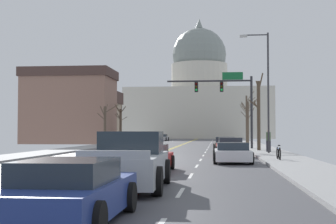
{
  "coord_description": "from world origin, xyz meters",
  "views": [
    {
      "loc": [
        4.59,
        -32.76,
        1.75
      ],
      "look_at": [
        -1.42,
        25.06,
        3.98
      ],
      "focal_mm": 52.3,
      "sensor_mm": 36.0,
      "label": 1
    }
  ],
  "objects_px": {
    "sedan_oncoming_01": "(144,140)",
    "sedan_near_02": "(232,153)",
    "signal_gantry": "(228,94)",
    "sedan_near_05": "(69,193)",
    "sedan_oncoming_02": "(151,139)",
    "sedan_near_03": "(148,159)",
    "pedestrian_00": "(268,139)",
    "sedan_near_01": "(230,148)",
    "street_lamp_right": "(265,83)",
    "pickup_truck_near_04": "(129,163)",
    "sedan_near_00": "(225,145)",
    "sedan_oncoming_00": "(124,143)",
    "bicycle_parked": "(279,153)",
    "sedan_oncoming_03": "(162,138)"
  },
  "relations": [
    {
      "from": "sedan_oncoming_01",
      "to": "sedan_near_02",
      "type": "bearing_deg",
      "value": -73.78
    },
    {
      "from": "signal_gantry",
      "to": "sedan_near_05",
      "type": "relative_size",
      "value": 1.76
    },
    {
      "from": "sedan_near_05",
      "to": "sedan_oncoming_02",
      "type": "height_order",
      "value": "sedan_oncoming_02"
    },
    {
      "from": "sedan_near_02",
      "to": "sedan_near_03",
      "type": "relative_size",
      "value": 1.02
    },
    {
      "from": "sedan_near_02",
      "to": "pedestrian_00",
      "type": "height_order",
      "value": "pedestrian_00"
    },
    {
      "from": "sedan_near_01",
      "to": "pedestrian_00",
      "type": "bearing_deg",
      "value": 54.06
    },
    {
      "from": "street_lamp_right",
      "to": "pickup_truck_near_04",
      "type": "height_order",
      "value": "street_lamp_right"
    },
    {
      "from": "sedan_near_00",
      "to": "sedan_oncoming_01",
      "type": "relative_size",
      "value": 1.03
    },
    {
      "from": "sedan_oncoming_00",
      "to": "bicycle_parked",
      "type": "height_order",
      "value": "sedan_oncoming_00"
    },
    {
      "from": "pickup_truck_near_04",
      "to": "sedan_oncoming_02",
      "type": "bearing_deg",
      "value": 97.19
    },
    {
      "from": "sedan_oncoming_00",
      "to": "sedan_oncoming_03",
      "type": "height_order",
      "value": "sedan_oncoming_03"
    },
    {
      "from": "sedan_near_05",
      "to": "sedan_oncoming_03",
      "type": "distance_m",
      "value": 75.79
    },
    {
      "from": "sedan_near_00",
      "to": "sedan_near_05",
      "type": "height_order",
      "value": "sedan_near_00"
    },
    {
      "from": "sedan_near_02",
      "to": "sedan_oncoming_00",
      "type": "relative_size",
      "value": 0.92
    },
    {
      "from": "sedan_near_00",
      "to": "sedan_near_01",
      "type": "bearing_deg",
      "value": -88.04
    },
    {
      "from": "signal_gantry",
      "to": "street_lamp_right",
      "type": "relative_size",
      "value": 0.9
    },
    {
      "from": "signal_gantry",
      "to": "sedan_near_05",
      "type": "distance_m",
      "value": 36.84
    },
    {
      "from": "pickup_truck_near_04",
      "to": "sedan_oncoming_02",
      "type": "xyz_separation_m",
      "value": [
        -7.15,
        56.66,
        -0.19
      ]
    },
    {
      "from": "pickup_truck_near_04",
      "to": "sedan_oncoming_00",
      "type": "distance_m",
      "value": 35.51
    },
    {
      "from": "pickup_truck_near_04",
      "to": "sedan_oncoming_03",
      "type": "bearing_deg",
      "value": 95.85
    },
    {
      "from": "signal_gantry",
      "to": "sedan_oncoming_02",
      "type": "relative_size",
      "value": 1.73
    },
    {
      "from": "street_lamp_right",
      "to": "sedan_oncoming_01",
      "type": "xyz_separation_m",
      "value": [
        -13.11,
        26.86,
        -4.69
      ]
    },
    {
      "from": "pickup_truck_near_04",
      "to": "signal_gantry",
      "type": "bearing_deg",
      "value": 83.39
    },
    {
      "from": "street_lamp_right",
      "to": "sedan_near_02",
      "type": "bearing_deg",
      "value": -106.05
    },
    {
      "from": "sedan_near_05",
      "to": "sedan_oncoming_01",
      "type": "relative_size",
      "value": 1.07
    },
    {
      "from": "street_lamp_right",
      "to": "pickup_truck_near_04",
      "type": "bearing_deg",
      "value": -105.86
    },
    {
      "from": "sedan_near_05",
      "to": "signal_gantry",
      "type": "bearing_deg",
      "value": 84.27
    },
    {
      "from": "pedestrian_00",
      "to": "sedan_oncoming_01",
      "type": "bearing_deg",
      "value": 118.64
    },
    {
      "from": "sedan_near_01",
      "to": "sedan_near_05",
      "type": "relative_size",
      "value": 0.98
    },
    {
      "from": "sedan_near_00",
      "to": "bicycle_parked",
      "type": "distance_m",
      "value": 13.46
    },
    {
      "from": "sedan_near_05",
      "to": "sedan_near_00",
      "type": "bearing_deg",
      "value": 84.09
    },
    {
      "from": "sedan_near_01",
      "to": "sedan_near_02",
      "type": "relative_size",
      "value": 1.01
    },
    {
      "from": "sedan_near_00",
      "to": "pedestrian_00",
      "type": "height_order",
      "value": "pedestrian_00"
    },
    {
      "from": "sedan_near_05",
      "to": "bicycle_parked",
      "type": "height_order",
      "value": "sedan_near_05"
    },
    {
      "from": "sedan_near_02",
      "to": "sedan_oncoming_03",
      "type": "xyz_separation_m",
      "value": [
        -10.61,
        57.5,
        0.01
      ]
    },
    {
      "from": "signal_gantry",
      "to": "sedan_near_00",
      "type": "height_order",
      "value": "signal_gantry"
    },
    {
      "from": "street_lamp_right",
      "to": "sedan_near_01",
      "type": "height_order",
      "value": "street_lamp_right"
    },
    {
      "from": "sedan_oncoming_03",
      "to": "bicycle_parked",
      "type": "xyz_separation_m",
      "value": [
        13.22,
        -56.45,
        -0.05
      ]
    },
    {
      "from": "street_lamp_right",
      "to": "sedan_oncoming_00",
      "type": "height_order",
      "value": "street_lamp_right"
    },
    {
      "from": "street_lamp_right",
      "to": "sedan_near_03",
      "type": "bearing_deg",
      "value": -112.44
    },
    {
      "from": "sedan_near_03",
      "to": "pedestrian_00",
      "type": "xyz_separation_m",
      "value": [
        6.8,
        17.48,
        0.54
      ]
    },
    {
      "from": "sedan_near_03",
      "to": "sedan_oncoming_00",
      "type": "height_order",
      "value": "sedan_near_03"
    },
    {
      "from": "sedan_near_00",
      "to": "pickup_truck_near_04",
      "type": "distance_m",
      "value": 26.69
    },
    {
      "from": "sedan_near_02",
      "to": "sedan_near_05",
      "type": "height_order",
      "value": "sedan_near_05"
    },
    {
      "from": "sedan_near_05",
      "to": "sedan_oncoming_01",
      "type": "distance_m",
      "value": 54.43
    },
    {
      "from": "signal_gantry",
      "to": "sedan_oncoming_00",
      "type": "bearing_deg",
      "value": 158.52
    },
    {
      "from": "signal_gantry",
      "to": "bicycle_parked",
      "type": "distance_m",
      "value": 18.15
    },
    {
      "from": "street_lamp_right",
      "to": "pickup_truck_near_04",
      "type": "distance_m",
      "value": 22.74
    },
    {
      "from": "sedan_near_01",
      "to": "sedan_oncoming_02",
      "type": "relative_size",
      "value": 0.96
    },
    {
      "from": "sedan_near_01",
      "to": "pickup_truck_near_04",
      "type": "bearing_deg",
      "value": -100.23
    }
  ]
}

